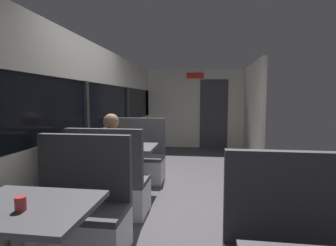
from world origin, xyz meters
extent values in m
cube|color=#423F44|center=(0.00, 0.00, -0.01)|extent=(3.30, 9.20, 0.02)
cube|color=beige|center=(-1.45, 0.00, 0.47)|extent=(0.08, 8.40, 0.95)
cube|color=beige|center=(-1.45, 0.00, 2.00)|extent=(0.08, 8.40, 0.60)
cube|color=black|center=(-1.46, 0.00, 1.32)|extent=(0.03, 8.40, 0.75)
cube|color=#2D2D30|center=(-1.43, 0.00, 1.32)|extent=(0.06, 0.08, 0.75)
cube|color=#2D2D30|center=(-1.43, 2.10, 1.32)|extent=(0.06, 0.08, 0.75)
cube|color=#2D2D30|center=(-1.43, 4.20, 1.32)|extent=(0.06, 0.08, 0.75)
cube|color=beige|center=(0.00, 4.20, 1.15)|extent=(2.90, 0.08, 2.30)
cube|color=#333338|center=(0.55, 4.15, 1.00)|extent=(0.80, 0.04, 2.00)
cube|color=red|center=(0.00, 4.14, 2.12)|extent=(0.50, 0.03, 0.16)
cube|color=beige|center=(1.45, 3.00, 1.15)|extent=(0.08, 2.40, 2.30)
cube|color=#4C4C51|center=(-0.89, -2.09, 0.72)|extent=(0.90, 0.70, 0.04)
cube|color=silver|center=(-0.89, -1.43, 0.20)|extent=(0.95, 0.50, 0.39)
cube|color=#47474C|center=(-0.89, -1.43, 0.42)|extent=(0.95, 0.50, 0.06)
cube|color=#47474C|center=(-0.89, -1.22, 0.78)|extent=(0.95, 0.08, 0.65)
cylinder|color=#9E9EA3|center=(-0.89, 0.15, 0.35)|extent=(0.10, 0.10, 0.70)
cube|color=#4C4C51|center=(-0.89, 0.15, 0.72)|extent=(0.90, 0.70, 0.04)
cube|color=silver|center=(-0.89, -0.51, 0.20)|extent=(0.95, 0.50, 0.39)
cube|color=#47474C|center=(-0.89, -0.51, 0.42)|extent=(0.95, 0.50, 0.06)
cube|color=#47474C|center=(-0.89, -0.72, 0.78)|extent=(0.95, 0.08, 0.65)
cube|color=silver|center=(-0.89, 0.81, 0.20)|extent=(0.95, 0.50, 0.39)
cube|color=#47474C|center=(-0.89, 0.81, 0.42)|extent=(0.95, 0.50, 0.06)
cube|color=#47474C|center=(-0.89, 1.02, 0.78)|extent=(0.95, 0.08, 0.65)
cube|color=#47474C|center=(0.89, -1.82, 0.78)|extent=(0.95, 0.08, 0.65)
cube|color=#26262D|center=(-0.89, -0.51, 0.23)|extent=(0.30, 0.36, 0.45)
cube|color=#8C664C|center=(-0.89, -0.46, 0.75)|extent=(0.34, 0.22, 0.60)
sphere|color=#8C664C|center=(-0.89, -0.44, 1.16)|extent=(0.20, 0.20, 0.20)
cylinder|color=#8C664C|center=(-1.09, -0.28, 0.77)|extent=(0.07, 0.28, 0.07)
cylinder|color=#8C664C|center=(-0.69, -0.28, 0.77)|extent=(0.07, 0.28, 0.07)
cylinder|color=#B23333|center=(-0.87, -2.17, 0.79)|extent=(0.07, 0.07, 0.09)
camera|label=1|loc=(0.28, -3.64, 1.45)|focal=28.16mm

